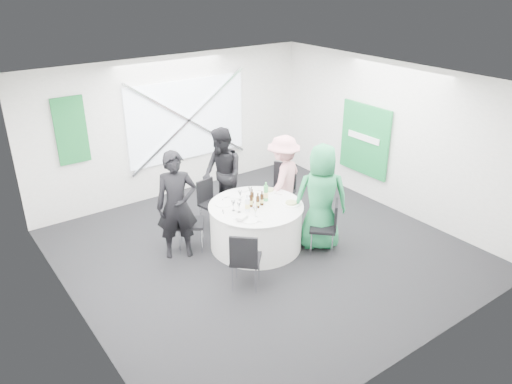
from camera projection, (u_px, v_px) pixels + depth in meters
floor at (263, 251)px, 8.31m from camera, size 6.00×6.00×0.00m
ceiling at (264, 83)px, 7.14m from camera, size 6.00×6.00×0.00m
wall_back at (174, 127)px, 9.93m from camera, size 6.00×0.00×6.00m
wall_front at (426, 256)px, 5.52m from camera, size 6.00×0.00×6.00m
wall_left at (68, 227)px, 6.12m from camera, size 0.00×6.00×6.00m
wall_right at (392, 137)px, 9.33m from camera, size 0.00×6.00×6.00m
window_panel at (188, 120)px, 10.02m from camera, size 2.60×0.03×1.60m
window_brace_a at (189, 120)px, 9.99m from camera, size 2.63×0.05×1.84m
window_brace_b at (189, 120)px, 9.99m from camera, size 2.63×0.05×1.84m
green_banner at (71, 131)px, 8.70m from camera, size 0.55×0.04×1.20m
green_sign at (365, 140)px, 9.82m from camera, size 0.05×1.20×1.40m
banquet_table at (256, 226)px, 8.30m from camera, size 1.56×1.56×0.76m
chair_back at (209, 199)px, 8.96m from camera, size 0.45×0.46×0.85m
chair_back_left at (185, 218)px, 8.15m from camera, size 0.61×0.60×0.96m
chair_back_right at (282, 186)px, 9.26m from camera, size 0.63×0.63×1.01m
chair_front_right at (328, 223)px, 8.06m from camera, size 0.58×0.58×0.91m
chair_front_left at (245, 257)px, 7.11m from camera, size 0.59×0.60×0.93m
person_man_back_left at (177, 205)px, 7.84m from camera, size 0.77×0.65×1.78m
person_man_back at (222, 175)px, 9.03m from camera, size 0.54×0.88×1.74m
person_woman_pink at (283, 179)px, 8.98m from camera, size 1.16×0.91×1.63m
person_woman_green at (321, 197)px, 8.09m from camera, size 1.04×0.97×1.79m
plate_back at (235, 196)px, 8.46m from camera, size 0.25×0.25×0.01m
plate_back_left at (224, 204)px, 8.17m from camera, size 0.27×0.27×0.01m
plate_back_right at (269, 190)px, 8.64m from camera, size 0.26×0.26×0.04m
plate_front_right at (291, 203)px, 8.17m from camera, size 0.29×0.29×0.04m
plate_front_left at (250, 220)px, 7.66m from camera, size 0.27×0.27×0.01m
napkin at (242, 217)px, 7.66m from camera, size 0.21×0.18×0.05m
beer_bottle_a at (251, 201)px, 8.06m from camera, size 0.06×0.06×0.26m
beer_bottle_b at (252, 198)px, 8.18m from camera, size 0.06×0.06×0.25m
beer_bottle_c at (262, 200)px, 8.12m from camera, size 0.06×0.06×0.24m
beer_bottle_d at (258, 202)px, 8.02m from camera, size 0.06×0.06×0.26m
green_water_bottle at (266, 193)px, 8.24m from camera, size 0.08×0.08×0.33m
clear_water_bottle at (247, 205)px, 7.91m from camera, size 0.08×0.08×0.28m
wine_glass_a at (250, 190)px, 8.40m from camera, size 0.07×0.07×0.17m
wine_glass_b at (255, 210)px, 7.71m from camera, size 0.07×0.07×0.17m
wine_glass_c at (240, 193)px, 8.27m from camera, size 0.07×0.07×0.17m
wine_glass_d at (233, 203)px, 7.92m from camera, size 0.07×0.07×0.17m
wine_glass_e at (239, 205)px, 7.86m from camera, size 0.07×0.07×0.17m
fork_a at (247, 191)px, 8.64m from camera, size 0.15×0.02×0.01m
knife_a at (228, 197)px, 8.43m from camera, size 0.15×0.02×0.01m
fork_b at (278, 194)px, 8.53m from camera, size 0.09×0.14×0.01m
knife_b at (260, 191)px, 8.66m from camera, size 0.09×0.14×0.01m
fork_c at (237, 219)px, 7.69m from camera, size 0.11×0.12×0.01m
knife_c at (258, 222)px, 7.61m from camera, size 0.11×0.13×0.01m
fork_d at (223, 201)px, 8.28m from camera, size 0.10×0.13×0.01m
knife_d at (223, 212)px, 7.92m from camera, size 0.09×0.14×0.01m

